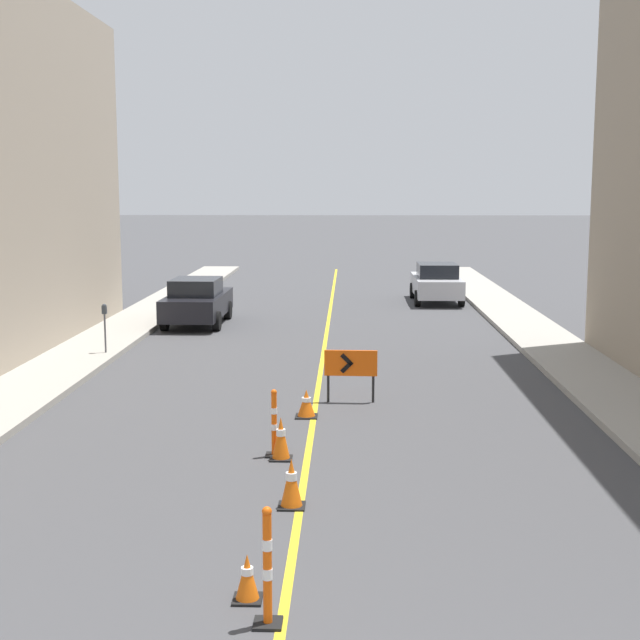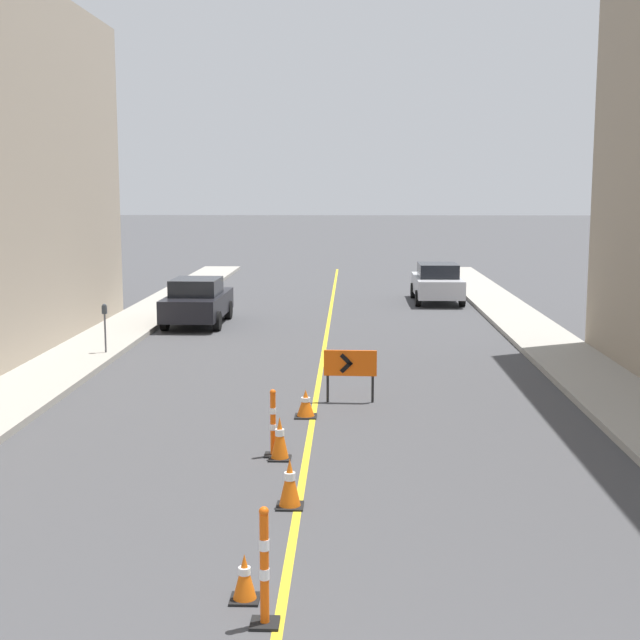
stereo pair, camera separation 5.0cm
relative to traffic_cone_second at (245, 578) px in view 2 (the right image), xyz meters
name	(u,v)px [view 2 (the right image)]	position (x,y,z in m)	size (l,w,h in m)	color
lane_stripe	(326,339)	(0.42, 17.51, -0.26)	(0.12, 47.41, 0.01)	gold
sidewalk_left	(113,335)	(-6.15, 17.51, -0.19)	(2.02, 47.41, 0.15)	#9E998E
sidewalk_right	(542,338)	(7.00, 17.51, -0.19)	(2.02, 47.41, 0.15)	#9E998E
traffic_cone_second	(245,578)	(0.00, 0.00, 0.00)	(0.33, 0.33, 0.55)	black
traffic_cone_third	(290,483)	(0.31, 2.97, 0.09)	(0.39, 0.39, 0.73)	black
traffic_cone_fourth	(280,438)	(-0.02, 5.26, 0.10)	(0.38, 0.38, 0.74)	black
traffic_cone_fifth	(306,404)	(0.28, 8.11, 0.01)	(0.44, 0.44, 0.57)	black
delineator_post_front	(264,574)	(0.28, -0.56, 0.31)	(0.31, 0.31, 1.31)	black
delineator_post_rear	(273,427)	(-0.15, 5.45, 0.24)	(0.30, 0.30, 1.18)	black
arrow_barricade_primary	(350,365)	(1.17, 9.40, 0.54)	(1.14, 0.11, 1.14)	#EF560C
parked_car_curb_near	(197,301)	(-3.99, 20.27, 0.53)	(1.94, 4.33, 1.59)	black
parked_car_curb_mid	(437,283)	(4.68, 26.55, 0.53)	(1.93, 4.30, 1.59)	#B7B7BC
parking_meter_far_curb	(105,318)	(-5.49, 14.26, 0.83)	(0.12, 0.11, 1.34)	#4C4C51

